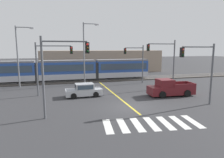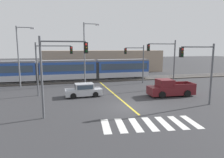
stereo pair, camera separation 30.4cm
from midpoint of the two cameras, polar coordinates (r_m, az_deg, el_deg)
ground_plane at (r=19.43m, az=5.49°, el=-7.95°), size 200.00×200.00×0.00m
track_bed at (r=34.83m, az=-3.83°, el=-0.26°), size 120.00×4.00×0.18m
rail_near at (r=34.11m, az=-3.60°, el=-0.21°), size 120.00×0.08×0.10m
rail_far at (r=35.51m, az=-4.05°, el=0.14°), size 120.00×0.08×0.10m
light_rail_tram at (r=33.99m, az=-12.15°, el=2.66°), size 28.00×2.64×3.43m
crosswalk_stripe_0 at (r=14.84m, az=-1.14°, el=-13.32°), size 0.90×2.85×0.01m
crosswalk_stripe_1 at (r=15.00m, az=3.15°, el=-13.09°), size 0.90×2.85×0.01m
crosswalk_stripe_2 at (r=15.23m, az=7.32°, el=-12.80°), size 0.90×2.85×0.01m
crosswalk_stripe_3 at (r=15.54m, az=11.33°, el=-12.45°), size 0.90×2.85×0.01m
crosswalk_stripe_4 at (r=15.92m, az=15.17°, el=-12.07°), size 0.90×2.85×0.01m
crosswalk_stripe_5 at (r=16.36m, az=18.79°, el=-11.65°), size 0.90×2.85×0.01m
crosswalk_stripe_6 at (r=16.86m, az=22.21°, el=-11.22°), size 0.90×2.85×0.01m
lane_centre_line at (r=24.89m, az=0.76°, el=-4.14°), size 0.20×16.82×0.01m
sedan_crossing at (r=23.53m, az=-7.74°, el=-3.25°), size 4.24×1.99×1.52m
pickup_truck at (r=24.58m, az=16.54°, el=-2.68°), size 5.49×2.44×1.98m
traffic_light_near_left at (r=16.29m, az=-14.92°, el=3.97°), size 3.75×0.38×6.51m
traffic_light_near_right at (r=21.00m, az=24.55°, el=3.77°), size 3.75×0.38×6.02m
traffic_light_far_right at (r=31.72m, az=7.45°, el=5.83°), size 3.25×0.38×6.04m
traffic_light_mid_left at (r=24.62m, az=-17.16°, el=5.13°), size 4.25×0.38×6.24m
traffic_light_mid_right at (r=28.56m, az=15.41°, el=6.10°), size 4.25×0.38×6.68m
street_lamp_west at (r=31.21m, az=-24.58°, el=6.84°), size 2.44×0.28×8.65m
street_lamp_centre at (r=31.01m, az=-7.22°, el=8.26°), size 2.40×0.28×9.40m
building_backdrop_far at (r=46.60m, az=-2.33°, el=5.05°), size 27.48×6.00×5.01m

